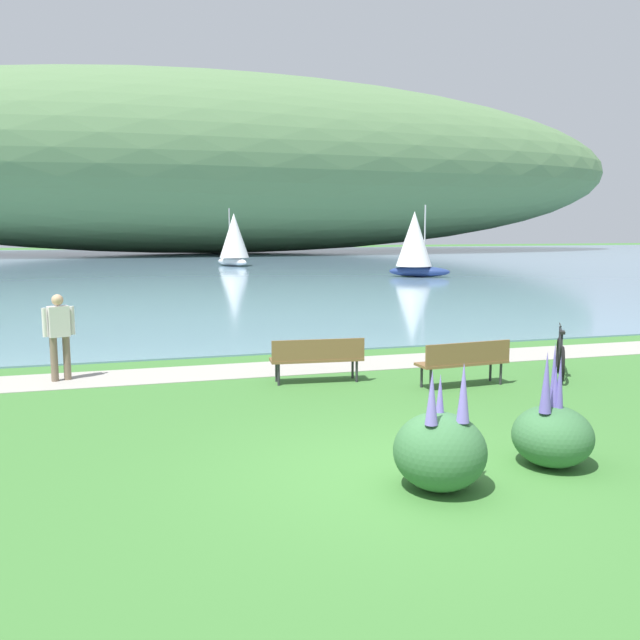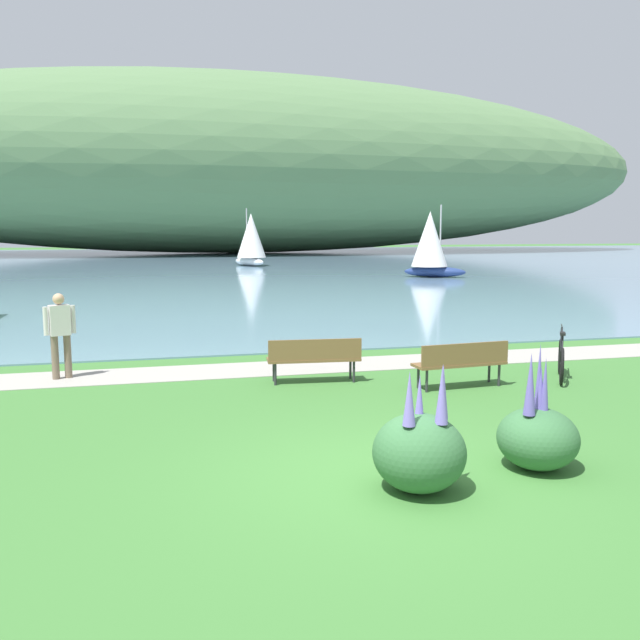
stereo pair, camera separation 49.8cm
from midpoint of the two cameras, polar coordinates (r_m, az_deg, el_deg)
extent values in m
plane|color=#3D7533|center=(8.43, 4.51, -12.89)|extent=(200.00, 200.00, 0.00)
cube|color=#6B8EA8|center=(55.50, -12.94, 4.64)|extent=(180.00, 80.00, 0.04)
ellipsoid|color=#567A4C|center=(79.21, -9.29, 12.95)|extent=(102.78, 28.00, 20.10)
cube|color=#A39E93|center=(14.34, -4.34, -4.13)|extent=(60.00, 1.50, 0.01)
cube|color=brown|center=(12.89, 10.93, -3.60)|extent=(1.83, 0.63, 0.05)
cube|color=brown|center=(12.68, 11.45, -2.78)|extent=(1.80, 0.19, 0.40)
cylinder|color=#2D2D33|center=(12.71, 7.55, -4.73)|extent=(0.05, 0.05, 0.45)
cylinder|color=#2D2D33|center=(13.49, 13.31, -4.14)|extent=(0.05, 0.05, 0.45)
cylinder|color=#2D2D33|center=(12.42, 8.29, -5.04)|extent=(0.05, 0.05, 0.45)
cylinder|color=#2D2D33|center=(13.21, 14.12, -4.42)|extent=(0.05, 0.05, 0.45)
cube|color=brown|center=(13.00, -1.40, -3.36)|extent=(1.83, 0.63, 0.05)
cube|color=brown|center=(12.75, -1.25, -2.55)|extent=(1.80, 0.19, 0.40)
cylinder|color=#2D2D33|center=(13.11, -4.83, -4.30)|extent=(0.05, 0.05, 0.45)
cylinder|color=#2D2D33|center=(13.35, 1.73, -4.05)|extent=(0.05, 0.05, 0.45)
cylinder|color=#2D2D33|center=(12.78, -4.67, -4.62)|extent=(0.05, 0.05, 0.45)
cylinder|color=#2D2D33|center=(13.03, 2.05, -4.35)|extent=(0.05, 0.05, 0.45)
torus|color=black|center=(14.69, 18.77, -2.83)|extent=(0.43, 0.64, 0.72)
torus|color=black|center=(13.66, 18.96, -3.63)|extent=(0.43, 0.64, 0.72)
cylinder|color=black|center=(14.31, 18.88, -1.86)|extent=(0.36, 0.54, 0.61)
cylinder|color=black|center=(14.23, 18.94, -0.83)|extent=(0.38, 0.58, 0.09)
cylinder|color=black|center=(13.99, 18.94, -2.18)|extent=(0.10, 0.13, 0.54)
cylinder|color=black|center=(13.87, 18.92, -3.42)|extent=(0.25, 0.38, 0.05)
cylinder|color=black|center=(13.78, 18.98, -2.37)|extent=(0.22, 0.33, 0.56)
cylinder|color=black|center=(14.62, 18.83, -1.69)|extent=(0.08, 0.09, 0.60)
cube|color=black|center=(13.90, 19.00, -1.01)|extent=(0.21, 0.26, 0.05)
cylinder|color=black|center=(14.54, 18.89, -0.39)|extent=(0.27, 0.42, 0.02)
cylinder|color=#72604C|center=(14.10, -22.68, -3.14)|extent=(0.14, 0.14, 0.88)
cylinder|color=#72604C|center=(14.15, -21.73, -3.05)|extent=(0.14, 0.14, 0.88)
cube|color=silver|center=(14.01, -22.36, -0.12)|extent=(0.43, 0.33, 0.60)
sphere|color=tan|center=(13.96, -22.45, 1.59)|extent=(0.22, 0.22, 0.22)
cylinder|color=silver|center=(13.95, -23.40, -0.20)|extent=(0.09, 0.09, 0.56)
cylinder|color=silver|center=(14.07, -21.33, -0.03)|extent=(0.09, 0.09, 0.56)
ellipsoid|color=#386B3D|center=(7.87, 8.37, -11.03)|extent=(1.07, 1.07, 0.90)
cylinder|color=#386B3D|center=(7.66, 10.22, -9.03)|extent=(0.02, 0.02, 0.12)
cone|color=#8470D1|center=(7.55, 10.29, -6.17)|extent=(0.15, 0.15, 0.67)
cylinder|color=#386B3D|center=(7.52, 7.56, -9.29)|extent=(0.02, 0.02, 0.12)
cone|color=#8470D1|center=(7.42, 7.61, -6.59)|extent=(0.14, 0.14, 0.61)
cylinder|color=#386B3D|center=(7.86, 10.25, -8.59)|extent=(0.02, 0.02, 0.12)
cone|color=#8470D1|center=(7.76, 10.32, -5.91)|extent=(0.13, 0.13, 0.64)
cylinder|color=#386B3D|center=(7.82, 8.34, -8.63)|extent=(0.02, 0.02, 0.12)
cone|color=#8470D1|center=(7.74, 8.38, -6.40)|extent=(0.11, 0.11, 0.51)
ellipsoid|color=#386B3D|center=(8.94, 17.70, -9.42)|extent=(1.00, 1.00, 0.77)
cylinder|color=#386B3D|center=(8.66, 17.04, -7.96)|extent=(0.02, 0.02, 0.12)
cone|color=#6B5BB7|center=(8.55, 17.16, -5.10)|extent=(0.15, 0.15, 0.77)
cylinder|color=#386B3D|center=(8.85, 18.14, -7.66)|extent=(0.02, 0.02, 0.12)
cone|color=#6B5BB7|center=(8.75, 18.25, -5.13)|extent=(0.11, 0.11, 0.68)
cylinder|color=#386B3D|center=(8.87, 17.82, -7.62)|extent=(0.02, 0.02, 0.12)
cone|color=#6B5BB7|center=(8.79, 17.92, -5.50)|extent=(0.12, 0.12, 0.55)
cylinder|color=#386B3D|center=(8.90, 17.66, -7.55)|extent=(0.02, 0.02, 0.12)
cone|color=#6B5BB7|center=(8.79, 17.80, -4.50)|extent=(0.11, 0.11, 0.85)
ellipsoid|color=white|center=(52.11, -7.78, 4.95)|extent=(2.47, 3.85, 0.66)
cylinder|color=#B2B2B2|center=(52.29, -8.00, 7.37)|extent=(0.09, 0.09, 3.75)
cone|color=white|center=(51.75, -7.62, 7.17)|extent=(2.93, 2.93, 3.37)
ellipsoid|color=navy|center=(40.59, 8.12, 4.11)|extent=(3.67, 2.68, 0.64)
cylinder|color=#B2B2B2|center=(40.48, 8.58, 7.12)|extent=(0.09, 0.09, 3.64)
cone|color=white|center=(40.54, 7.69, 6.88)|extent=(2.94, 2.94, 3.27)
camera|label=1|loc=(0.25, -90.99, -0.14)|focal=37.52mm
camera|label=2|loc=(0.25, 89.01, 0.14)|focal=37.52mm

